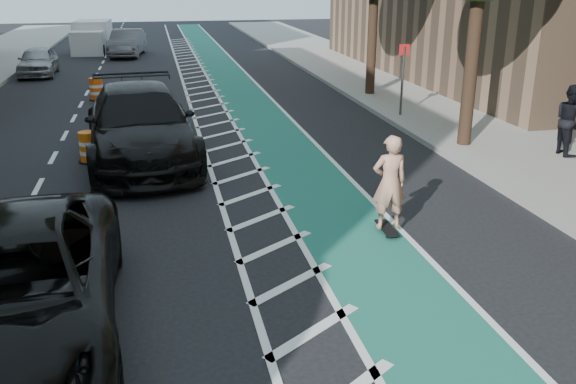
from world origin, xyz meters
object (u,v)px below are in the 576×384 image
object	(u,v)px
suv_near	(7,292)
barrel_a	(89,148)
skateboarder	(390,182)
suv_far	(140,125)

from	to	relation	value
suv_near	barrel_a	world-z (taller)	suv_near
barrel_a	skateboarder	bearing A→B (deg)	-45.46
skateboarder	suv_far	distance (m)	7.45
suv_far	barrel_a	xyz separation A→B (m)	(-1.34, 0.10, -0.57)
skateboarder	suv_near	size ratio (longest dim) A/B	0.30
skateboarder	suv_far	bearing A→B (deg)	-50.26
suv_far	barrel_a	bearing A→B (deg)	171.23
suv_far	barrel_a	size ratio (longest dim) A/B	8.16
barrel_a	suv_near	bearing A→B (deg)	-91.34
skateboarder	barrel_a	xyz separation A→B (m)	(-5.90, 6.00, -0.63)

